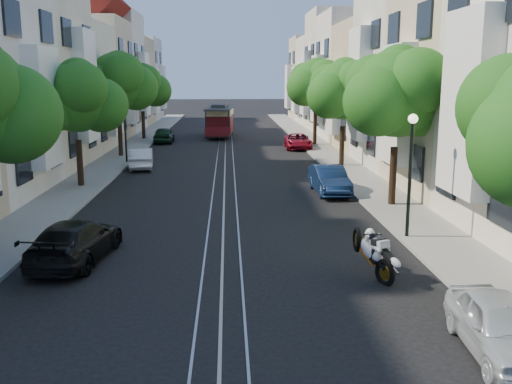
{
  "coord_description": "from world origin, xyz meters",
  "views": [
    {
      "loc": [
        0.21,
        -14.56,
        5.49
      ],
      "look_at": [
        1.29,
        7.48,
        1.01
      ],
      "focal_mm": 40.0,
      "sensor_mm": 36.0,
      "label": 1
    }
  ],
  "objects": [
    {
      "name": "townhouses_east",
      "position": [
        11.87,
        27.91,
        5.18
      ],
      "size": [
        7.75,
        72.0,
        12.0
      ],
      "color": "beige",
      "rests_on": "ground"
    },
    {
      "name": "tree_w_c",
      "position": [
        -7.14,
        24.98,
        5.07
      ],
      "size": [
        5.13,
        4.28,
        7.09
      ],
      "color": "black",
      "rests_on": "ground"
    },
    {
      "name": "tree_e_b",
      "position": [
        7.26,
        8.98,
        4.73
      ],
      "size": [
        4.93,
        4.08,
        6.68
      ],
      "color": "black",
      "rests_on": "ground"
    },
    {
      "name": "sidewalk_west",
      "position": [
        -7.25,
        28.0,
        0.06
      ],
      "size": [
        2.5,
        80.0,
        0.12
      ],
      "primitive_type": "cube",
      "color": "gray",
      "rests_on": "ground"
    },
    {
      "name": "cable_car",
      "position": [
        -0.5,
        38.18,
        1.63
      ],
      "size": [
        2.73,
        7.31,
        2.76
      ],
      "rotation": [
        0.0,
        0.0,
        -0.07
      ],
      "color": "black",
      "rests_on": "ground"
    },
    {
      "name": "rail_right",
      "position": [
        0.55,
        28.0,
        0.01
      ],
      "size": [
        0.06,
        80.0,
        0.02
      ],
      "primitive_type": "cube",
      "color": "gray",
      "rests_on": "ground"
    },
    {
      "name": "tree_w_b",
      "position": [
        -7.14,
        13.98,
        4.4
      ],
      "size": [
        4.72,
        3.87,
        6.27
      ],
      "color": "black",
      "rests_on": "ground"
    },
    {
      "name": "tree_e_d",
      "position": [
        7.26,
        30.98,
        4.87
      ],
      "size": [
        5.01,
        4.16,
        6.85
      ],
      "color": "black",
      "rests_on": "ground"
    },
    {
      "name": "sidewalk_east",
      "position": [
        7.25,
        28.0,
        0.06
      ],
      "size": [
        2.5,
        80.0,
        0.12
      ],
      "primitive_type": "cube",
      "color": "gray",
      "rests_on": "ground"
    },
    {
      "name": "tree_w_d",
      "position": [
        -7.14,
        35.98,
        4.6
      ],
      "size": [
        4.84,
        3.99,
        6.52
      ],
      "color": "black",
      "rests_on": "ground"
    },
    {
      "name": "lamp_east",
      "position": [
        6.3,
        4.0,
        2.85
      ],
      "size": [
        0.32,
        0.32,
        4.16
      ],
      "color": "black",
      "rests_on": "ground"
    },
    {
      "name": "tree_e_c",
      "position": [
        7.26,
        19.98,
        4.6
      ],
      "size": [
        4.84,
        3.99,
        6.52
      ],
      "color": "black",
      "rests_on": "ground"
    },
    {
      "name": "rail_left",
      "position": [
        -0.55,
        28.0,
        0.01
      ],
      "size": [
        0.06,
        80.0,
        0.02
      ],
      "primitive_type": "cube",
      "color": "gray",
      "rests_on": "ground"
    },
    {
      "name": "townhouses_west",
      "position": [
        -11.87,
        27.91,
        5.08
      ],
      "size": [
        7.75,
        72.0,
        11.76
      ],
      "color": "silver",
      "rests_on": "ground"
    },
    {
      "name": "parked_car_e_far",
      "position": [
        5.6,
        29.0,
        0.58
      ],
      "size": [
        2.08,
        4.27,
        1.17
      ],
      "primitive_type": "imported",
      "rotation": [
        0.0,
        0.0,
        -0.03
      ],
      "color": "maroon",
      "rests_on": "ground"
    },
    {
      "name": "lamp_west",
      "position": [
        -6.3,
        22.0,
        2.85
      ],
      "size": [
        0.32,
        0.32,
        4.16
      ],
      "color": "black",
      "rests_on": "ground"
    },
    {
      "name": "ground",
      "position": [
        0.0,
        28.0,
        0.0
      ],
      "size": [
        200.0,
        200.0,
        0.0
      ],
      "primitive_type": "plane",
      "color": "black",
      "rests_on": "ground"
    },
    {
      "name": "rail_slot",
      "position": [
        0.0,
        28.0,
        0.01
      ],
      "size": [
        0.06,
        80.0,
        0.02
      ],
      "primitive_type": "cube",
      "color": "gray",
      "rests_on": "ground"
    },
    {
      "name": "parked_car_w_mid",
      "position": [
        -5.04,
        19.89,
        0.63
      ],
      "size": [
        1.75,
        3.94,
        1.26
      ],
      "primitive_type": "imported",
      "rotation": [
        0.0,
        0.0,
        3.25
      ],
      "color": "silver",
      "rests_on": "ground"
    },
    {
      "name": "parked_car_e_near",
      "position": [
        5.6,
        -4.22,
        0.6
      ],
      "size": [
        1.65,
        3.6,
        1.2
      ],
      "primitive_type": "imported",
      "rotation": [
        0.0,
        0.0,
        -0.07
      ],
      "color": "silver",
      "rests_on": "ground"
    },
    {
      "name": "parked_car_w_near",
      "position": [
        -4.4,
        2.15,
        0.64
      ],
      "size": [
        2.31,
        4.61,
        1.28
      ],
      "primitive_type": "imported",
      "rotation": [
        0.0,
        0.0,
        3.02
      ],
      "color": "black",
      "rests_on": "ground"
    },
    {
      "name": "lane_line",
      "position": [
        0.0,
        28.0,
        0.0
      ],
      "size": [
        0.08,
        80.0,
        0.01
      ],
      "primitive_type": "cube",
      "color": "tan",
      "rests_on": "ground"
    },
    {
      "name": "parked_car_w_far",
      "position": [
        -5.17,
        33.65,
        0.66
      ],
      "size": [
        1.6,
        3.89,
        1.32
      ],
      "primitive_type": "imported",
      "rotation": [
        0.0,
        0.0,
        3.15
      ],
      "color": "black",
      "rests_on": "ground"
    },
    {
      "name": "parked_car_e_mid",
      "position": [
        5.01,
        11.93,
        0.66
      ],
      "size": [
        1.56,
        4.05,
        1.32
      ],
      "primitive_type": "imported",
      "rotation": [
        0.0,
        0.0,
        0.04
      ],
      "color": "#0C1C3D",
      "rests_on": "ground"
    },
    {
      "name": "sportbike_rider",
      "position": [
        4.18,
        0.29,
        0.78
      ],
      "size": [
        0.9,
        1.89,
        1.37
      ],
      "rotation": [
        0.0,
        0.0,
        0.43
      ],
      "color": "black",
      "rests_on": "ground"
    }
  ]
}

